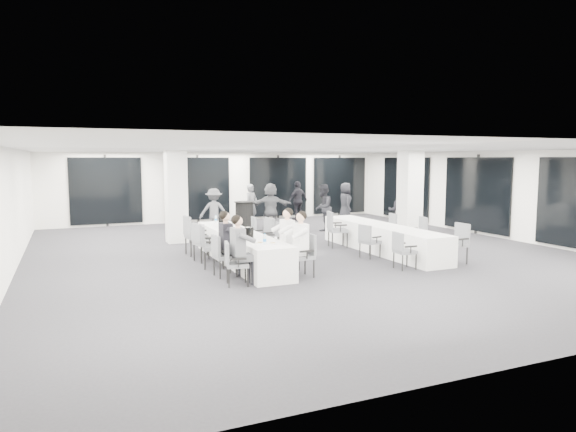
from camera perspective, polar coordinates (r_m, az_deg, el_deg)
name	(u,v)px	position (r m, az deg, el deg)	size (l,w,h in m)	color
room	(315,198)	(15.18, 3.02, 1.97)	(14.04, 16.04, 2.84)	#26262C
column_left	(176,197)	(15.99, -12.33, 2.10)	(0.60, 0.60, 2.80)	silver
column_right	(410,195)	(16.82, 13.38, 2.28)	(0.60, 0.60, 2.80)	silver
banquet_table_main	(240,248)	(12.69, -5.35, -3.53)	(0.90, 5.00, 0.75)	silver
banquet_table_side	(382,238)	(14.34, 10.36, -2.45)	(0.90, 5.00, 0.75)	silver
cocktail_table	(244,215)	(18.59, -4.88, 0.07)	(0.73, 0.73, 1.01)	black
chair_main_left_near	(233,261)	(10.44, -6.09, -4.96)	(0.53, 0.56, 0.89)	#55585D
chair_main_left_second	(222,253)	(11.23, -7.38, -4.10)	(0.49, 0.54, 0.91)	#55585D
chair_main_left_mid	(210,244)	(12.15, -8.69, -3.06)	(0.61, 0.64, 1.01)	#55585D
chair_main_left_fourth	(202,240)	(12.92, -9.56, -2.62)	(0.58, 0.61, 0.97)	#55585D
chair_main_left_far	(193,233)	(13.82, -10.53, -1.87)	(0.57, 0.63, 1.04)	#55585D
chair_main_right_near	(305,252)	(11.15, 1.88, -4.07)	(0.50, 0.55, 0.93)	#55585D
chair_main_right_second	(291,248)	(11.82, 0.32, -3.59)	(0.50, 0.54, 0.89)	#55585D
chair_main_right_mid	(274,239)	(12.78, -1.56, -2.62)	(0.53, 0.58, 0.97)	#55585D
chair_main_right_fourth	(264,235)	(13.43, -2.65, -2.09)	(0.57, 0.62, 1.01)	#55585D
chair_main_right_far	(249,231)	(14.53, -4.32, -1.68)	(0.50, 0.55, 0.91)	#55585D
chair_side_left_near	(402,248)	(12.16, 12.58, -3.51)	(0.46, 0.51, 0.87)	#55585D
chair_side_left_mid	(368,239)	(13.37, 8.89, -2.54)	(0.53, 0.56, 0.87)	#55585D
chair_side_left_far	(335,227)	(14.85, 5.23, -1.23)	(0.63, 0.66, 1.04)	#55585D
chair_side_right_near	(458,241)	(13.22, 18.33, -2.62)	(0.51, 0.57, 0.98)	#55585D
chair_side_right_mid	(418,232)	(14.39, 14.27, -1.78)	(0.60, 0.62, 0.98)	#55585D
chair_side_right_far	(389,227)	(15.51, 11.12, -1.23)	(0.54, 0.58, 0.93)	#55585D
seated_guest_a	(241,245)	(10.41, -5.25, -3.26)	(0.50, 0.38, 1.44)	#54575C
seated_guest_b	(229,239)	(11.23, -6.62, -2.57)	(0.50, 0.38, 1.44)	black
seated_guest_c	(298,240)	(11.03, 1.13, -2.70)	(0.50, 0.38, 1.44)	white
seated_guest_d	(285,235)	(11.70, -0.37, -2.17)	(0.50, 0.38, 1.44)	white
standing_guest_a	(251,202)	(19.46, -4.09, 1.51)	(0.66, 0.53, 1.80)	#54575C
standing_guest_b	(323,204)	(18.22, 3.92, 1.29)	(0.91, 0.55, 1.88)	black
standing_guest_c	(214,208)	(17.78, -8.23, 0.90)	(1.13, 0.57, 1.74)	#54575C
standing_guest_d	(298,198)	(21.27, 1.12, 2.00)	(1.09, 0.61, 1.85)	black
standing_guest_e	(345,200)	(20.58, 6.38, 1.76)	(0.87, 0.53, 1.81)	black
standing_guest_f	(271,203)	(18.89, -1.93, 1.50)	(1.73, 0.67, 1.89)	#54575C
standing_guest_g	(175,201)	(19.66, -12.48, 1.61)	(0.70, 0.57, 1.93)	white
standing_guest_h	(399,208)	(17.86, 12.27, 0.87)	(0.85, 0.52, 1.76)	black
ice_bucket_near	(249,232)	(11.78, -4.36, -1.84)	(0.22, 0.22, 0.25)	black
ice_bucket_far	(222,222)	(13.83, -7.30, -0.64)	(0.22, 0.22, 0.25)	black
water_bottle_a	(265,239)	(10.86, -2.61, -2.60)	(0.07, 0.07, 0.22)	silver
water_bottle_b	(239,227)	(12.90, -5.46, -1.22)	(0.07, 0.07, 0.21)	silver
water_bottle_c	(216,219)	(14.73, -8.03, -0.32)	(0.06, 0.06, 0.20)	silver
plate_a	(260,242)	(11.06, -3.13, -2.95)	(0.19, 0.19, 0.03)	white
plate_b	(273,243)	(10.98, -1.70, -3.01)	(0.19, 0.19, 0.03)	white
plate_c	(244,234)	(12.24, -4.95, -2.06)	(0.20, 0.20, 0.03)	white
wine_glass	(276,239)	(10.79, -1.39, -2.53)	(0.07, 0.07, 0.18)	silver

